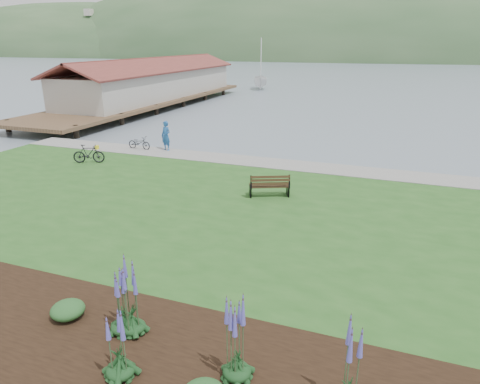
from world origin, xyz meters
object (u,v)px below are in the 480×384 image
(park_bench, at_px, (270,185))
(bicycle_a, at_px, (139,143))
(person, at_px, (166,133))
(sailboat, at_px, (261,89))

(park_bench, distance_m, bicycle_a, 12.15)
(park_bench, distance_m, person, 10.73)
(park_bench, xyz_separation_m, sailboat, (-15.59, 47.46, -0.96))
(park_bench, height_order, person, person)
(park_bench, bearing_deg, person, 121.58)
(person, distance_m, sailboat, 41.95)
(person, xyz_separation_m, sailboat, (-6.77, 41.37, -1.53))
(person, distance_m, bicycle_a, 2.02)
(park_bench, distance_m, sailboat, 49.96)
(bicycle_a, bearing_deg, person, -78.96)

